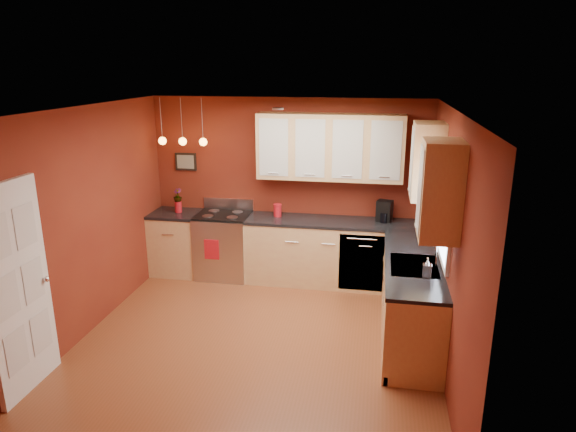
% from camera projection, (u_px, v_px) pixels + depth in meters
% --- Properties ---
extents(floor, '(4.20, 4.20, 0.00)m').
position_uv_depth(floor, '(257.00, 342.00, 5.84)').
color(floor, brown).
rests_on(floor, ground).
extents(ceiling, '(4.00, 4.20, 0.02)m').
position_uv_depth(ceiling, '(252.00, 110.00, 5.10)').
color(ceiling, white).
rests_on(ceiling, wall_back).
extents(wall_back, '(4.00, 0.02, 2.60)m').
position_uv_depth(wall_back, '(289.00, 189.00, 7.45)').
color(wall_back, maroon).
rests_on(wall_back, floor).
extents(wall_front, '(4.00, 0.02, 2.60)m').
position_uv_depth(wall_front, '(182.00, 330.00, 3.49)').
color(wall_front, maroon).
rests_on(wall_front, floor).
extents(wall_left, '(0.02, 4.20, 2.60)m').
position_uv_depth(wall_left, '(83.00, 224.00, 5.81)').
color(wall_left, maroon).
rests_on(wall_left, floor).
extents(wall_right, '(0.02, 4.20, 2.60)m').
position_uv_depth(wall_right, '(449.00, 245.00, 5.14)').
color(wall_right, maroon).
rests_on(wall_right, floor).
extents(base_cabinets_back_left, '(0.70, 0.60, 0.90)m').
position_uv_depth(base_cabinets_back_left, '(177.00, 244.00, 7.69)').
color(base_cabinets_back_left, '#D7B373').
rests_on(base_cabinets_back_left, floor).
extents(base_cabinets_back_right, '(2.54, 0.60, 0.90)m').
position_uv_depth(base_cabinets_back_right, '(336.00, 254.00, 7.29)').
color(base_cabinets_back_right, '#D7B373').
rests_on(base_cabinets_back_right, floor).
extents(base_cabinets_right, '(0.60, 2.10, 0.90)m').
position_uv_depth(base_cabinets_right, '(410.00, 300.00, 5.85)').
color(base_cabinets_right, '#D7B373').
rests_on(base_cabinets_right, floor).
extents(counter_back_left, '(0.70, 0.62, 0.04)m').
position_uv_depth(counter_back_left, '(175.00, 214.00, 7.56)').
color(counter_back_left, black).
rests_on(counter_back_left, base_cabinets_back_left).
extents(counter_back_right, '(2.54, 0.62, 0.04)m').
position_uv_depth(counter_back_right, '(337.00, 222.00, 7.16)').
color(counter_back_right, black).
rests_on(counter_back_right, base_cabinets_back_right).
extents(counter_right, '(0.62, 2.10, 0.04)m').
position_uv_depth(counter_right, '(413.00, 262.00, 5.72)').
color(counter_right, black).
rests_on(counter_right, base_cabinets_right).
extents(gas_range, '(0.76, 0.64, 1.11)m').
position_uv_depth(gas_range, '(224.00, 245.00, 7.56)').
color(gas_range, '#B9B9BE').
rests_on(gas_range, floor).
extents(dishwasher_front, '(0.60, 0.02, 0.80)m').
position_uv_depth(dishwasher_front, '(361.00, 263.00, 6.95)').
color(dishwasher_front, '#B9B9BE').
rests_on(dishwasher_front, base_cabinets_back_right).
extents(sink, '(0.50, 0.70, 0.33)m').
position_uv_depth(sink, '(414.00, 267.00, 5.58)').
color(sink, '#939398').
rests_on(sink, counter_right).
extents(window, '(0.06, 1.02, 1.22)m').
position_uv_depth(window, '(446.00, 200.00, 5.31)').
color(window, white).
rests_on(window, wall_right).
extents(door_left_wall, '(0.12, 0.82, 2.05)m').
position_uv_depth(door_left_wall, '(18.00, 290.00, 4.75)').
color(door_left_wall, white).
rests_on(door_left_wall, floor).
extents(upper_cabinets_back, '(2.00, 0.35, 0.90)m').
position_uv_depth(upper_cabinets_back, '(330.00, 147.00, 7.00)').
color(upper_cabinets_back, '#D7B373').
rests_on(upper_cabinets_back, wall_back).
extents(upper_cabinets_right, '(0.35, 1.95, 0.90)m').
position_uv_depth(upper_cabinets_right, '(433.00, 174.00, 5.29)').
color(upper_cabinets_right, '#D7B373').
rests_on(upper_cabinets_right, wall_right).
extents(wall_picture, '(0.32, 0.03, 0.26)m').
position_uv_depth(wall_picture, '(186.00, 162.00, 7.60)').
color(wall_picture, black).
rests_on(wall_picture, wall_back).
extents(pendant_lights, '(0.71, 0.11, 0.66)m').
position_uv_depth(pendant_lights, '(183.00, 141.00, 7.17)').
color(pendant_lights, '#939398').
rests_on(pendant_lights, ceiling).
extents(red_canister, '(0.12, 0.12, 0.18)m').
position_uv_depth(red_canister, '(278.00, 210.00, 7.34)').
color(red_canister, '#B5131C').
rests_on(red_canister, counter_back_right).
extents(red_vase, '(0.10, 0.10, 0.16)m').
position_uv_depth(red_vase, '(178.00, 207.00, 7.54)').
color(red_vase, '#B5131C').
rests_on(red_vase, counter_back_left).
extents(flowers, '(0.14, 0.14, 0.21)m').
position_uv_depth(flowers, '(178.00, 196.00, 7.50)').
color(flowers, '#B5131C').
rests_on(flowers, red_vase).
extents(coffee_maker, '(0.24, 0.24, 0.29)m').
position_uv_depth(coffee_maker, '(384.00, 212.00, 7.09)').
color(coffee_maker, black).
rests_on(coffee_maker, counter_back_right).
extents(soap_pump, '(0.10, 0.10, 0.20)m').
position_uv_depth(soap_pump, '(427.00, 268.00, 5.24)').
color(soap_pump, silver).
rests_on(soap_pump, counter_right).
extents(dish_towel, '(0.21, 0.01, 0.29)m').
position_uv_depth(dish_towel, '(212.00, 250.00, 7.25)').
color(dish_towel, '#B5131C').
rests_on(dish_towel, gas_range).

